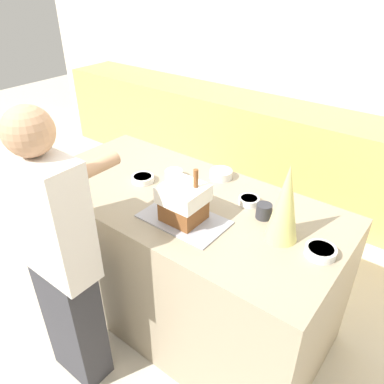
{
  "coord_description": "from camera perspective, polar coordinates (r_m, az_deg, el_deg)",
  "views": [
    {
      "loc": [
        1.13,
        -1.36,
        2.01
      ],
      "look_at": [
        0.07,
        0.0,
        0.96
      ],
      "focal_mm": 35.0,
      "sensor_mm": 36.0,
      "label": 1
    }
  ],
  "objects": [
    {
      "name": "candy_bowl_behind_tray",
      "position": [
        1.77,
        18.97,
        -8.57
      ],
      "size": [
        0.14,
        0.14,
        0.04
      ],
      "color": "white",
      "rests_on": "kitchen_island"
    },
    {
      "name": "candy_bowl_near_tray_right",
      "position": [
        2.27,
        4.44,
        2.8
      ],
      "size": [
        0.14,
        0.14,
        0.05
      ],
      "color": "silver",
      "rests_on": "kitchen_island"
    },
    {
      "name": "mug",
      "position": [
        1.94,
        10.89,
        -2.88
      ],
      "size": [
        0.08,
        0.08,
        0.08
      ],
      "color": "#2D2D33",
      "rests_on": "kitchen_island"
    },
    {
      "name": "baking_tray",
      "position": [
        1.9,
        -1.27,
        -4.16
      ],
      "size": [
        0.44,
        0.27,
        0.01
      ],
      "color": "#9E9EA8",
      "rests_on": "kitchen_island"
    },
    {
      "name": "person",
      "position": [
        1.92,
        -19.44,
        -9.73
      ],
      "size": [
        0.41,
        0.51,
        1.57
      ],
      "color": "#333338",
      "rests_on": "ground_plane"
    },
    {
      "name": "kitchen_island",
      "position": [
        2.36,
        -1.43,
        -10.1
      ],
      "size": [
        1.82,
        0.87,
        0.9
      ],
      "color": "gray",
      "rests_on": "ground_plane"
    },
    {
      "name": "wall_back",
      "position": [
        3.73,
        20.6,
        18.46
      ],
      "size": [
        8.0,
        0.05,
        2.6
      ],
      "color": "beige",
      "rests_on": "ground_plane"
    },
    {
      "name": "candy_bowl_beside_tree",
      "position": [
        2.25,
        -7.52,
        2.07
      ],
      "size": [
        0.13,
        0.13,
        0.04
      ],
      "color": "white",
      "rests_on": "kitchen_island"
    },
    {
      "name": "back_cabinet_block",
      "position": [
        3.71,
        16.47,
        4.97
      ],
      "size": [
        6.0,
        0.6,
        0.89
      ],
      "color": "tan",
      "rests_on": "ground_plane"
    },
    {
      "name": "candy_bowl_center_rear",
      "position": [
        2.04,
        8.67,
        -1.27
      ],
      "size": [
        0.11,
        0.11,
        0.04
      ],
      "color": "white",
      "rests_on": "kitchen_island"
    },
    {
      "name": "ground_plane",
      "position": [
        2.68,
        -1.3,
        -17.36
      ],
      "size": [
        12.0,
        12.0,
        0.0
      ],
      "primitive_type": "plane",
      "color": "beige"
    },
    {
      "name": "gingerbread_house",
      "position": [
        1.85,
        -1.29,
        -1.49
      ],
      "size": [
        0.21,
        0.2,
        0.28
      ],
      "color": "brown",
      "rests_on": "baking_tray"
    },
    {
      "name": "decorative_tree",
      "position": [
        1.73,
        14.03,
        -1.65
      ],
      "size": [
        0.16,
        0.16,
        0.39
      ],
      "color": "#DBD675",
      "rests_on": "kitchen_island"
    },
    {
      "name": "candy_bowl_front_corner",
      "position": [
        2.27,
        -2.77,
        2.78
      ],
      "size": [
        0.11,
        0.11,
        0.05
      ],
      "color": "white",
      "rests_on": "kitchen_island"
    }
  ]
}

